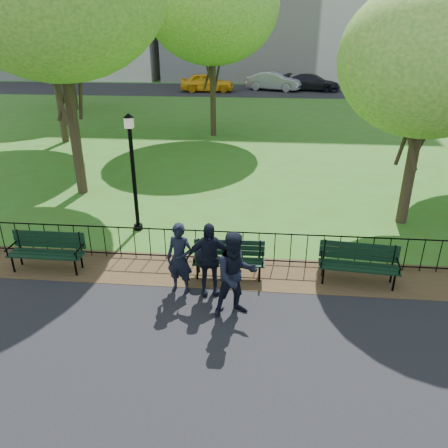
# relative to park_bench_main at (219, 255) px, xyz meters

# --- Properties ---
(ground) EXTENTS (120.00, 120.00, 0.00)m
(ground) POSITION_rel_park_bench_main_xyz_m (-0.46, -1.30, -0.60)
(ground) COLOR #395C18
(asphalt_path) EXTENTS (60.00, 9.20, 0.01)m
(asphalt_path) POSITION_rel_park_bench_main_xyz_m (-0.46, -4.70, -0.59)
(asphalt_path) COLOR black
(asphalt_path) RESTS_ON ground
(dirt_strip) EXTENTS (60.00, 1.60, 0.01)m
(dirt_strip) POSITION_rel_park_bench_main_xyz_m (-0.46, 0.20, -0.58)
(dirt_strip) COLOR #312214
(dirt_strip) RESTS_ON ground
(far_street) EXTENTS (70.00, 9.00, 0.01)m
(far_street) POSITION_rel_park_bench_main_xyz_m (-0.46, 33.70, -0.59)
(far_street) COLOR black
(far_street) RESTS_ON ground
(iron_fence) EXTENTS (24.06, 0.06, 1.00)m
(iron_fence) POSITION_rel_park_bench_main_xyz_m (-0.46, 0.70, -0.10)
(iron_fence) COLOR black
(iron_fence) RESTS_ON ground
(park_bench_main) EXTENTS (1.73, 0.58, 0.97)m
(park_bench_main) POSITION_rel_park_bench_main_xyz_m (0.00, 0.00, 0.00)
(park_bench_main) COLOR black
(park_bench_main) RESTS_ON ground
(park_bench_left_a) EXTENTS (1.84, 0.57, 1.04)m
(park_bench_left_a) POSITION_rel_park_bench_main_xyz_m (-4.25, -0.00, 0.00)
(park_bench_left_a) COLOR black
(park_bench_left_a) RESTS_ON ground
(park_bench_right_a) EXTENTS (1.87, 0.73, 1.04)m
(park_bench_right_a) POSITION_rel_park_bench_main_xyz_m (3.29, 0.09, -0.00)
(park_bench_right_a) COLOR black
(park_bench_right_a) RESTS_ON ground
(lamppost) EXTENTS (0.31, 0.31, 3.44)m
(lamppost) POSITION_rel_park_bench_main_xyz_m (-2.69, 2.47, 1.28)
(lamppost) COLOR black
(lamppost) RESTS_ON ground
(tree_near_e) EXTENTS (4.92, 4.92, 6.86)m
(tree_near_e) POSITION_rel_park_bench_main_xyz_m (5.32, 3.78, 4.16)
(tree_near_e) COLOR #2D2116
(tree_near_e) RESTS_ON ground
(tree_far_c) EXTENTS (6.71, 6.71, 9.35)m
(tree_far_c) POSITION_rel_park_bench_main_xyz_m (-1.88, 14.97, 5.89)
(tree_far_c) COLOR #2D2116
(tree_far_c) RESTS_ON ground
(tree_far_w) EXTENTS (7.15, 7.15, 9.97)m
(tree_far_w) POSITION_rel_park_bench_main_xyz_m (-12.83, 22.24, 6.33)
(tree_far_w) COLOR #2D2116
(tree_far_w) RESTS_ON ground
(person_left) EXTENTS (0.68, 0.52, 1.68)m
(person_left) POSITION_rel_park_bench_main_xyz_m (-0.79, -0.72, 0.25)
(person_left) COLOR black
(person_left) RESTS_ON asphalt_path
(person_mid) EXTENTS (1.02, 0.77, 1.88)m
(person_mid) POSITION_rel_park_bench_main_xyz_m (0.51, -1.46, 0.35)
(person_mid) COLOR black
(person_mid) RESTS_ON asphalt_path
(person_right) EXTENTS (1.08, 0.62, 1.73)m
(person_right) POSITION_rel_park_bench_main_xyz_m (-0.14, -0.73, 0.28)
(person_right) COLOR black
(person_right) RESTS_ON asphalt_path
(taxi) EXTENTS (4.96, 2.19, 1.66)m
(taxi) POSITION_rel_park_bench_main_xyz_m (-4.50, 32.40, 0.25)
(taxi) COLOR yellow
(taxi) RESTS_ON far_street
(sedan_silver) EXTENTS (5.38, 3.35, 1.67)m
(sedan_silver) POSITION_rel_park_bench_main_xyz_m (1.65, 33.84, 0.25)
(sedan_silver) COLOR #9B9EA2
(sedan_silver) RESTS_ON far_street
(sedan_dark) EXTENTS (5.46, 3.42, 1.47)m
(sedan_dark) POSITION_rel_park_bench_main_xyz_m (5.20, 34.12, 0.15)
(sedan_dark) COLOR black
(sedan_dark) RESTS_ON far_street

